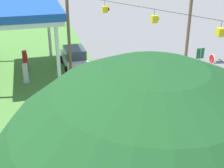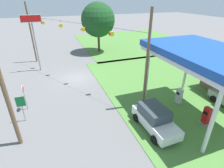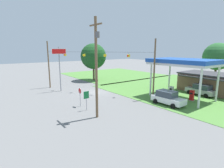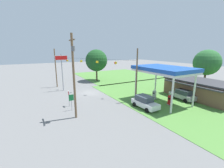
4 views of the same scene
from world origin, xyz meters
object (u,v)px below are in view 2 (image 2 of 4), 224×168
(fuel_pump_near, at_px, (179,96))
(car_at_pumps_front, at_px, (155,118))
(gas_station_canopy, at_px, (204,55))
(stop_sign_roadside, at_px, (24,92))
(tree_west_verge, at_px, (98,20))
(route_sign, at_px, (21,104))
(fuel_pump_far, at_px, (206,116))
(stop_sign_overhead, at_px, (33,31))

(fuel_pump_near, relative_size, car_at_pumps_front, 0.35)
(gas_station_canopy, relative_size, stop_sign_roadside, 3.73)
(stop_sign_roadside, height_order, tree_west_verge, tree_west_verge)
(route_sign, bearing_deg, car_at_pumps_front, 65.24)
(stop_sign_roadside, height_order, route_sign, stop_sign_roadside)
(tree_west_verge, bearing_deg, stop_sign_roadside, -36.10)
(fuel_pump_far, height_order, car_at_pumps_front, car_at_pumps_front)
(stop_sign_overhead, bearing_deg, gas_station_canopy, 39.52)
(fuel_pump_far, distance_m, route_sign, 15.27)
(car_at_pumps_front, bearing_deg, fuel_pump_far, 74.85)
(tree_west_verge, bearing_deg, fuel_pump_far, 5.59)
(gas_station_canopy, height_order, tree_west_verge, tree_west_verge)
(stop_sign_roadside, distance_m, route_sign, 1.84)
(fuel_pump_near, bearing_deg, stop_sign_overhead, -137.24)
(gas_station_canopy, xyz_separation_m, tree_west_verge, (-21.90, -2.31, 0.29))
(gas_station_canopy, distance_m, fuel_pump_near, 5.00)
(stop_sign_roadside, bearing_deg, car_at_pumps_front, -123.10)
(route_sign, relative_size, tree_west_verge, 0.27)
(stop_sign_roadside, distance_m, tree_west_verge, 20.39)
(car_at_pumps_front, distance_m, tree_west_verge, 23.14)
(fuel_pump_near, distance_m, stop_sign_overhead, 19.62)
(gas_station_canopy, bearing_deg, stop_sign_overhead, -140.48)
(fuel_pump_far, height_order, route_sign, route_sign)
(fuel_pump_near, distance_m, route_sign, 14.38)
(fuel_pump_near, xyz_separation_m, stop_sign_overhead, (-13.97, -12.92, 4.80))
(tree_west_verge, bearing_deg, car_at_pumps_front, -5.02)
(car_at_pumps_front, height_order, stop_sign_overhead, stop_sign_overhead)
(stop_sign_roadside, relative_size, stop_sign_overhead, 0.32)
(gas_station_canopy, distance_m, route_sign, 15.18)
(gas_station_canopy, relative_size, route_sign, 3.89)
(stop_sign_overhead, distance_m, route_sign, 12.44)
(fuel_pump_far, relative_size, stop_sign_overhead, 0.20)
(fuel_pump_far, bearing_deg, route_sign, -111.56)
(route_sign, xyz_separation_m, tree_west_verge, (-17.99, 11.87, 4.04))
(stop_sign_roadside, bearing_deg, stop_sign_overhead, -6.76)
(gas_station_canopy, relative_size, stop_sign_overhead, 1.19)
(fuel_pump_far, distance_m, stop_sign_overhead, 22.17)
(stop_sign_roadside, distance_m, stop_sign_overhead, 10.67)
(route_sign, bearing_deg, fuel_pump_near, 81.14)
(car_at_pumps_front, distance_m, route_sign, 10.91)
(fuel_pump_far, bearing_deg, stop_sign_roadside, -117.81)
(stop_sign_roadside, relative_size, route_sign, 1.04)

